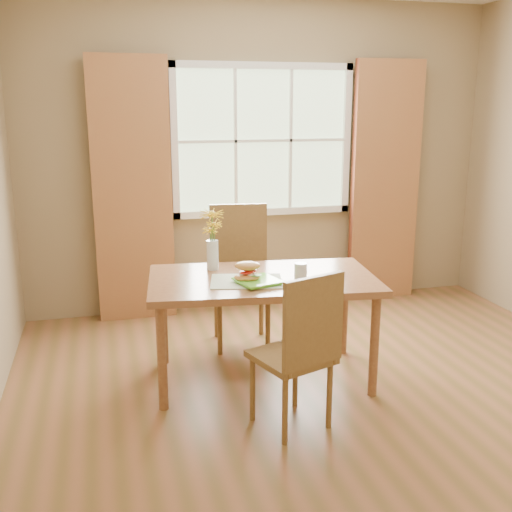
{
  "coord_description": "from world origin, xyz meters",
  "views": [
    {
      "loc": [
        -1.4,
        -3.28,
        1.82
      ],
      "look_at": [
        -0.47,
        0.29,
        0.87
      ],
      "focal_mm": 42.0,
      "sensor_mm": 36.0,
      "label": 1
    }
  ],
  "objects_px": {
    "flower_vase": "(212,234)",
    "dining_table": "(263,288)",
    "chair_near": "(300,346)",
    "croissant_sandwich": "(247,271)",
    "water_glass": "(301,273)",
    "chair_far": "(240,268)"
  },
  "relations": [
    {
      "from": "croissant_sandwich",
      "to": "flower_vase",
      "type": "xyz_separation_m",
      "value": [
        -0.15,
        0.38,
        0.17
      ]
    },
    {
      "from": "dining_table",
      "to": "flower_vase",
      "type": "height_order",
      "value": "flower_vase"
    },
    {
      "from": "chair_far",
      "to": "flower_vase",
      "type": "distance_m",
      "value": 0.65
    },
    {
      "from": "dining_table",
      "to": "chair_near",
      "type": "xyz_separation_m",
      "value": [
        0.03,
        -0.7,
        -0.13
      ]
    },
    {
      "from": "dining_table",
      "to": "chair_far",
      "type": "distance_m",
      "value": 0.71
    },
    {
      "from": "dining_table",
      "to": "water_glass",
      "type": "distance_m",
      "value": 0.29
    },
    {
      "from": "water_glass",
      "to": "flower_vase",
      "type": "relative_size",
      "value": 0.29
    },
    {
      "from": "dining_table",
      "to": "croissant_sandwich",
      "type": "bearing_deg",
      "value": -132.73
    },
    {
      "from": "dining_table",
      "to": "chair_near",
      "type": "relative_size",
      "value": 1.65
    },
    {
      "from": "chair_near",
      "to": "flower_vase",
      "type": "distance_m",
      "value": 1.11
    },
    {
      "from": "flower_vase",
      "to": "dining_table",
      "type": "bearing_deg",
      "value": -43.85
    },
    {
      "from": "chair_near",
      "to": "water_glass",
      "type": "relative_size",
      "value": 7.73
    },
    {
      "from": "chair_near",
      "to": "flower_vase",
      "type": "bearing_deg",
      "value": 87.99
    },
    {
      "from": "croissant_sandwich",
      "to": "water_glass",
      "type": "bearing_deg",
      "value": 3.23
    },
    {
      "from": "flower_vase",
      "to": "water_glass",
      "type": "bearing_deg",
      "value": -41.37
    },
    {
      "from": "chair_near",
      "to": "croissant_sandwich",
      "type": "bearing_deg",
      "value": 85.25
    },
    {
      "from": "water_glass",
      "to": "croissant_sandwich",
      "type": "bearing_deg",
      "value": 171.73
    },
    {
      "from": "chair_far",
      "to": "chair_near",
      "type": "bearing_deg",
      "value": -82.21
    },
    {
      "from": "chair_near",
      "to": "croissant_sandwich",
      "type": "relative_size",
      "value": 5.03
    },
    {
      "from": "chair_far",
      "to": "dining_table",
      "type": "bearing_deg",
      "value": -83.78
    },
    {
      "from": "chair_far",
      "to": "croissant_sandwich",
      "type": "height_order",
      "value": "chair_far"
    },
    {
      "from": "croissant_sandwich",
      "to": "water_glass",
      "type": "xyz_separation_m",
      "value": [
        0.34,
        -0.05,
        -0.02
      ]
    }
  ]
}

